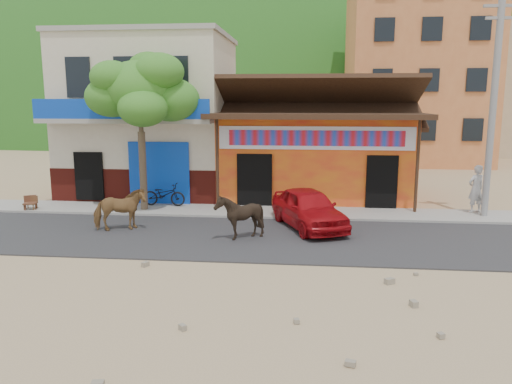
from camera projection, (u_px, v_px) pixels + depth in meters
ground at (242, 264)px, 13.34m from camera, size 120.00×120.00×0.00m
road at (252, 238)px, 15.78m from camera, size 60.00×5.00×0.04m
sidewalk at (262, 212)px, 19.20m from camera, size 60.00×2.00×0.12m
dance_club at (314, 156)px, 22.59m from camera, size 8.00×6.00×3.60m
cafe_building at (152, 118)px, 23.04m from camera, size 7.00×6.00×7.00m
apartment_front at (414, 75)px, 34.80m from camera, size 9.00×9.00×12.00m
hillside at (299, 51)px, 79.61m from camera, size 100.00×40.00×24.00m
tree at (141, 132)px, 18.91m from camera, size 3.00×3.00×6.00m
utility_pole at (493, 105)px, 17.62m from camera, size 0.24×0.24×8.00m
cow_tan at (120, 210)px, 16.46m from camera, size 1.84×1.36×1.42m
cow_dark at (239, 216)px, 15.45m from camera, size 1.50×1.38×1.44m
red_car at (309, 208)px, 16.86m from camera, size 2.98×4.22×1.34m
scooter at (164, 195)px, 19.98m from camera, size 1.77×0.73×0.91m
pedestrian at (476, 189)px, 18.66m from camera, size 0.78×0.66×1.81m
cafe_chair_left at (30, 197)px, 19.33m from camera, size 0.49×0.49×0.94m
cafe_chair_right at (30, 197)px, 19.33m from camera, size 0.62×0.62×0.98m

